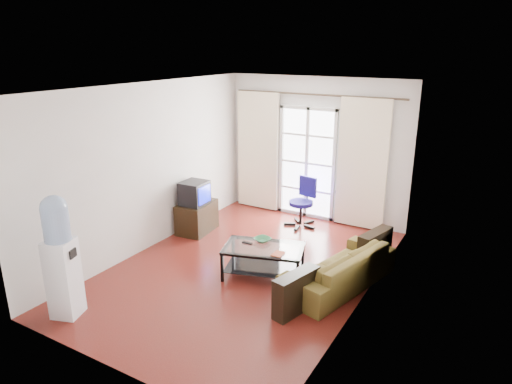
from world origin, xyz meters
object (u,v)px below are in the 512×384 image
at_px(task_chair, 302,212).
at_px(water_cooler, 60,255).
at_px(coffee_table, 264,257).
at_px(crt_tv, 194,193).
at_px(sofa, 339,268).
at_px(tv_stand, 197,217).

bearing_deg(task_chair, water_cooler, -95.95).
height_order(coffee_table, crt_tv, crt_tv).
xyz_separation_m(sofa, task_chair, (-1.39, 1.78, -0.00)).
relative_size(crt_tv, task_chair, 0.53).
bearing_deg(water_cooler, coffee_table, 33.28).
height_order(coffee_table, tv_stand, tv_stand).
bearing_deg(task_chair, coffee_table, -69.44).
xyz_separation_m(task_chair, water_cooler, (-1.29, -4.19, 0.56)).
bearing_deg(water_cooler, tv_stand, 75.60).
distance_m(coffee_table, tv_stand, 2.07).
relative_size(tv_stand, task_chair, 0.81).
bearing_deg(task_chair, tv_stand, -130.64).
xyz_separation_m(sofa, crt_tv, (-2.92, 0.51, 0.48)).
distance_m(tv_stand, crt_tv, 0.48).
bearing_deg(sofa, coffee_table, -59.52).
distance_m(sofa, coffee_table, 1.09).
xyz_separation_m(tv_stand, crt_tv, (0.00, -0.07, 0.48)).
xyz_separation_m(tv_stand, water_cooler, (0.24, -2.99, 0.55)).
height_order(tv_stand, task_chair, task_chair).
bearing_deg(sofa, tv_stand, -86.59).
bearing_deg(sofa, water_cooler, -33.48).
bearing_deg(water_cooler, task_chair, 53.92).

